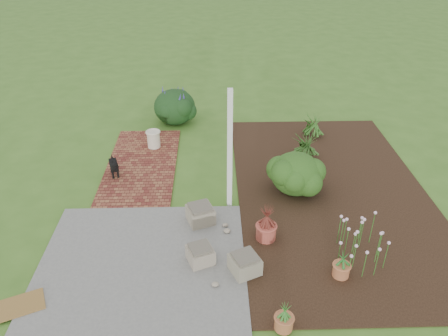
{
  "coord_description": "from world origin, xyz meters",
  "views": [
    {
      "loc": [
        -0.01,
        -7.15,
        5.25
      ],
      "look_at": [
        0.2,
        0.4,
        0.7
      ],
      "focal_mm": 35.0,
      "sensor_mm": 36.0,
      "label": 1
    }
  ],
  "objects_px": {
    "stone_trough_near": "(245,264)",
    "black_dog": "(114,165)",
    "cream_ceramic_urn": "(154,139)",
    "evergreen_shrub": "(296,173)"
  },
  "relations": [
    {
      "from": "black_dog",
      "to": "cream_ceramic_urn",
      "type": "bearing_deg",
      "value": 43.26
    },
    {
      "from": "cream_ceramic_urn",
      "to": "evergreen_shrub",
      "type": "relative_size",
      "value": 0.4
    },
    {
      "from": "cream_ceramic_urn",
      "to": "evergreen_shrub",
      "type": "distance_m",
      "value": 3.81
    },
    {
      "from": "stone_trough_near",
      "to": "cream_ceramic_urn",
      "type": "distance_m",
      "value": 4.84
    },
    {
      "from": "evergreen_shrub",
      "to": "stone_trough_near",
      "type": "bearing_deg",
      "value": -117.35
    },
    {
      "from": "black_dog",
      "to": "stone_trough_near",
      "type": "bearing_deg",
      "value": -67.41
    },
    {
      "from": "cream_ceramic_urn",
      "to": "evergreen_shrub",
      "type": "bearing_deg",
      "value": -32.52
    },
    {
      "from": "stone_trough_near",
      "to": "black_dog",
      "type": "xyz_separation_m",
      "value": [
        -2.7,
        3.05,
        0.13
      ]
    },
    {
      "from": "black_dog",
      "to": "evergreen_shrub",
      "type": "height_order",
      "value": "evergreen_shrub"
    },
    {
      "from": "stone_trough_near",
      "to": "cream_ceramic_urn",
      "type": "xyz_separation_m",
      "value": [
        -1.98,
        4.42,
        0.06
      ]
    }
  ]
}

